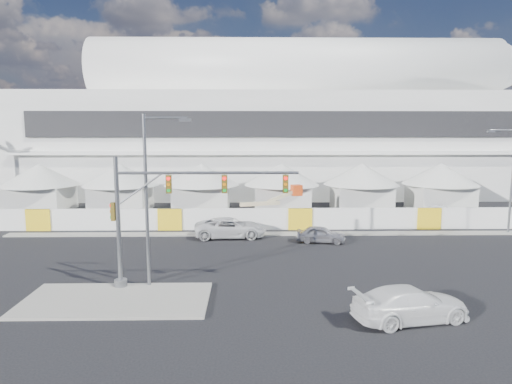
{
  "coord_description": "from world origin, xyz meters",
  "views": [
    {
      "loc": [
        1.15,
        -26.85,
        9.35
      ],
      "look_at": [
        1.84,
        10.0,
        4.15
      ],
      "focal_mm": 32.0,
      "sensor_mm": 36.0,
      "label": 1
    }
  ],
  "objects_px": {
    "streetlight_median": "(151,189)",
    "streetlight_curb": "(510,173)",
    "pickup_near": "(410,304)",
    "traffic_mast": "(157,215)",
    "sedan_silver": "(321,234)",
    "lot_car_a": "(444,212)",
    "boom_lift": "(255,215)",
    "pickup_curb": "(230,228)"
  },
  "relations": [
    {
      "from": "traffic_mast",
      "to": "streetlight_median",
      "type": "distance_m",
      "value": 1.52
    },
    {
      "from": "pickup_curb",
      "to": "streetlight_curb",
      "type": "relative_size",
      "value": 0.65
    },
    {
      "from": "streetlight_curb",
      "to": "pickup_curb",
      "type": "bearing_deg",
      "value": -177.67
    },
    {
      "from": "pickup_near",
      "to": "lot_car_a",
      "type": "distance_m",
      "value": 27.75
    },
    {
      "from": "sedan_silver",
      "to": "streetlight_curb",
      "type": "distance_m",
      "value": 17.9
    },
    {
      "from": "sedan_silver",
      "to": "lot_car_a",
      "type": "relative_size",
      "value": 0.97
    },
    {
      "from": "sedan_silver",
      "to": "pickup_curb",
      "type": "height_order",
      "value": "pickup_curb"
    },
    {
      "from": "streetlight_median",
      "to": "lot_car_a",
      "type": "bearing_deg",
      "value": 37.56
    },
    {
      "from": "streetlight_curb",
      "to": "streetlight_median",
      "type": "bearing_deg",
      "value": -155.07
    },
    {
      "from": "sedan_silver",
      "to": "streetlight_median",
      "type": "height_order",
      "value": "streetlight_median"
    },
    {
      "from": "traffic_mast",
      "to": "boom_lift",
      "type": "bearing_deg",
      "value": 70.97
    },
    {
      "from": "boom_lift",
      "to": "lot_car_a",
      "type": "bearing_deg",
      "value": -7.89
    },
    {
      "from": "streetlight_median",
      "to": "traffic_mast",
      "type": "bearing_deg",
      "value": -29.88
    },
    {
      "from": "boom_lift",
      "to": "pickup_curb",
      "type": "bearing_deg",
      "value": -131.33
    },
    {
      "from": "pickup_curb",
      "to": "boom_lift",
      "type": "distance_m",
      "value": 5.19
    },
    {
      "from": "pickup_curb",
      "to": "traffic_mast",
      "type": "relative_size",
      "value": 0.57
    },
    {
      "from": "boom_lift",
      "to": "traffic_mast",
      "type": "bearing_deg",
      "value": -125.31
    },
    {
      "from": "lot_car_a",
      "to": "streetlight_curb",
      "type": "xyz_separation_m",
      "value": [
        2.75,
        -6.59,
        4.75
      ]
    },
    {
      "from": "sedan_silver",
      "to": "streetlight_curb",
      "type": "bearing_deg",
      "value": -70.26
    },
    {
      "from": "sedan_silver",
      "to": "lot_car_a",
      "type": "bearing_deg",
      "value": -46.29
    },
    {
      "from": "sedan_silver",
      "to": "pickup_near",
      "type": "relative_size",
      "value": 0.69
    },
    {
      "from": "lot_car_a",
      "to": "boom_lift",
      "type": "xyz_separation_m",
      "value": [
        -19.58,
        -2.89,
        0.33
      ]
    },
    {
      "from": "streetlight_median",
      "to": "pickup_curb",
      "type": "bearing_deg",
      "value": 71.63
    },
    {
      "from": "pickup_near",
      "to": "traffic_mast",
      "type": "distance_m",
      "value": 14.44
    },
    {
      "from": "pickup_near",
      "to": "traffic_mast",
      "type": "xyz_separation_m",
      "value": [
        -13.16,
        4.76,
        3.57
      ]
    },
    {
      "from": "sedan_silver",
      "to": "pickup_curb",
      "type": "bearing_deg",
      "value": 86.1
    },
    {
      "from": "streetlight_curb",
      "to": "pickup_near",
      "type": "bearing_deg",
      "value": -129.61
    },
    {
      "from": "traffic_mast",
      "to": "lot_car_a",
      "type": "bearing_deg",
      "value": 38.22
    },
    {
      "from": "streetlight_median",
      "to": "streetlight_curb",
      "type": "xyz_separation_m",
      "value": [
        28.62,
        13.3,
        -0.45
      ]
    },
    {
      "from": "pickup_curb",
      "to": "lot_car_a",
      "type": "xyz_separation_m",
      "value": [
        21.78,
        7.59,
        -0.16
      ]
    },
    {
      "from": "streetlight_median",
      "to": "streetlight_curb",
      "type": "relative_size",
      "value": 1.07
    },
    {
      "from": "pickup_curb",
      "to": "streetlight_curb",
      "type": "distance_m",
      "value": 24.97
    },
    {
      "from": "pickup_curb",
      "to": "pickup_near",
      "type": "bearing_deg",
      "value": -154.0
    },
    {
      "from": "lot_car_a",
      "to": "pickup_near",
      "type": "bearing_deg",
      "value": 150.27
    },
    {
      "from": "pickup_near",
      "to": "boom_lift",
      "type": "xyz_separation_m",
      "value": [
        -7.22,
        21.96,
        0.17
      ]
    },
    {
      "from": "boom_lift",
      "to": "sedan_silver",
      "type": "bearing_deg",
      "value": -67.35
    },
    {
      "from": "lot_car_a",
      "to": "streetlight_curb",
      "type": "relative_size",
      "value": 0.44
    },
    {
      "from": "pickup_curb",
      "to": "boom_lift",
      "type": "xyz_separation_m",
      "value": [
        2.2,
        4.7,
        0.17
      ]
    },
    {
      "from": "pickup_near",
      "to": "streetlight_curb",
      "type": "xyz_separation_m",
      "value": [
        15.11,
        18.26,
        4.59
      ]
    },
    {
      "from": "sedan_silver",
      "to": "boom_lift",
      "type": "xyz_separation_m",
      "value": [
        -5.31,
        6.58,
        0.33
      ]
    },
    {
      "from": "sedan_silver",
      "to": "pickup_curb",
      "type": "xyz_separation_m",
      "value": [
        -7.51,
        1.88,
        0.16
      ]
    },
    {
      "from": "pickup_near",
      "to": "lot_car_a",
      "type": "height_order",
      "value": "pickup_near"
    }
  ]
}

